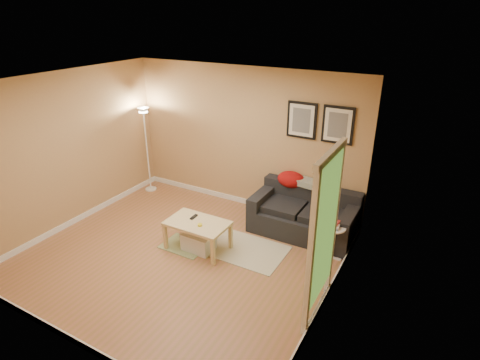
{
  "coord_description": "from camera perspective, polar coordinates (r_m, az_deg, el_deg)",
  "views": [
    {
      "loc": [
        3.23,
        -3.96,
        3.47
      ],
      "look_at": [
        0.55,
        0.85,
        1.05
      ],
      "focal_mm": 29.23,
      "sensor_mm": 36.0,
      "label": 1
    }
  ],
  "objects": [
    {
      "name": "baseboard_right",
      "position": [
        5.32,
        12.04,
        -16.88
      ],
      "size": [
        0.02,
        4.0,
        0.1
      ],
      "primitive_type": "cube",
      "color": "white",
      "rests_on": "ground"
    },
    {
      "name": "area_rug",
      "position": [
        6.21,
        0.74,
        -10.14
      ],
      "size": [
        1.25,
        0.85,
        0.01
      ],
      "primitive_type": "cube",
      "color": "beige",
      "rests_on": "ground"
    },
    {
      "name": "remote_control",
      "position": [
        6.17,
        -6.76,
        -5.37
      ],
      "size": [
        0.05,
        0.16,
        0.02
      ],
      "primitive_type": "cube",
      "rotation": [
        0.0,
        0.0,
        0.03
      ],
      "color": "black",
      "rests_on": "coffee_table"
    },
    {
      "name": "book_stack",
      "position": [
        5.91,
        13.53,
        -6.27
      ],
      "size": [
        0.2,
        0.25,
        0.07
      ],
      "primitive_type": null,
      "rotation": [
        0.0,
        0.0,
        -0.15
      ],
      "color": "#35619F",
      "rests_on": "side_table"
    },
    {
      "name": "green_runner",
      "position": [
        6.37,
        -8.13,
        -9.47
      ],
      "size": [
        0.7,
        0.5,
        0.01
      ],
      "primitive_type": "cube",
      "color": "#668C4C",
      "rests_on": "ground"
    },
    {
      "name": "wall_front",
      "position": [
        4.36,
        -25.72,
        -8.79
      ],
      "size": [
        4.5,
        0.0,
        4.5
      ],
      "primitive_type": "plane",
      "rotation": [
        -1.57,
        0.0,
        0.0
      ],
      "color": "tan",
      "rests_on": "ground"
    },
    {
      "name": "sofa",
      "position": [
        6.57,
        9.29,
        -4.73
      ],
      "size": [
        1.7,
        0.9,
        0.75
      ],
      "primitive_type": null,
      "color": "black",
      "rests_on": "ground"
    },
    {
      "name": "framed_print_right",
      "position": [
        6.35,
        14.11,
        7.78
      ],
      "size": [
        0.5,
        0.04,
        0.6
      ],
      "primitive_type": null,
      "color": "black",
      "rests_on": "wall_back"
    },
    {
      "name": "wall_back",
      "position": [
        7.11,
        0.64,
        5.98
      ],
      "size": [
        4.5,
        0.0,
        4.5
      ],
      "primitive_type": "plane",
      "rotation": [
        1.57,
        0.0,
        0.0
      ],
      "color": "tan",
      "rests_on": "ground"
    },
    {
      "name": "red_throw",
      "position": [
        6.78,
        7.46,
        0.08
      ],
      "size": [
        0.48,
        0.36,
        0.28
      ],
      "primitive_type": null,
      "color": "#9F0F0E",
      "rests_on": "sofa"
    },
    {
      "name": "tape_roll",
      "position": [
        5.93,
        -5.89,
        -6.54
      ],
      "size": [
        0.07,
        0.07,
        0.03
      ],
      "primitive_type": "cylinder",
      "color": "yellow",
      "rests_on": "coffee_table"
    },
    {
      "name": "coffee_table",
      "position": [
        6.16,
        -6.16,
        -8.06
      ],
      "size": [
        0.97,
        0.61,
        0.48
      ],
      "primitive_type": null,
      "rotation": [
        0.0,
        0.0,
        -0.03
      ],
      "color": "beige",
      "rests_on": "ground"
    },
    {
      "name": "plaid_throw",
      "position": [
        6.66,
        10.2,
        -0.5
      ],
      "size": [
        0.45,
        0.32,
        0.1
      ],
      "primitive_type": null,
      "rotation": [
        0.0,
        0.0,
        -0.14
      ],
      "color": "#C3BD71",
      "rests_on": "sofa"
    },
    {
      "name": "side_table",
      "position": [
        6.06,
        13.31,
        -8.86
      ],
      "size": [
        0.36,
        0.36,
        0.54
      ],
      "primitive_type": null,
      "color": "white",
      "rests_on": "ground"
    },
    {
      "name": "ceiling",
      "position": [
        5.18,
        -10.23,
        13.71
      ],
      "size": [
        4.5,
        4.5,
        0.0
      ],
      "primitive_type": "plane",
      "rotation": [
        3.14,
        0.0,
        0.0
      ],
      "color": "white",
      "rests_on": "wall_back"
    },
    {
      "name": "storage_bin",
      "position": [
        6.19,
        -6.05,
        -8.89
      ],
      "size": [
        0.48,
        0.35,
        0.3
      ],
      "primitive_type": null,
      "color": "white",
      "rests_on": "ground"
    },
    {
      "name": "wall_right",
      "position": [
        4.62,
        13.46,
        -5.01
      ],
      "size": [
        0.0,
        4.0,
        4.0
      ],
      "primitive_type": "plane",
      "rotation": [
        1.57,
        0.0,
        -1.57
      ],
      "color": "tan",
      "rests_on": "ground"
    },
    {
      "name": "framed_print_left",
      "position": [
        6.53,
        9.01,
        8.62
      ],
      "size": [
        0.5,
        0.04,
        0.6
      ],
      "primitive_type": null,
      "color": "black",
      "rests_on": "wall_back"
    },
    {
      "name": "baseboard_back",
      "position": [
        7.58,
        0.56,
        -3.07
      ],
      "size": [
        4.5,
        0.02,
        0.1
      ],
      "primitive_type": "cube",
      "color": "white",
      "rests_on": "ground"
    },
    {
      "name": "floor",
      "position": [
        6.17,
        -8.48,
        -10.75
      ],
      "size": [
        4.5,
        4.5,
        0.0
      ],
      "primitive_type": "plane",
      "color": "#A56546",
      "rests_on": "ground"
    },
    {
      "name": "baseboard_left",
      "position": [
        7.57,
        -22.22,
        -5.06
      ],
      "size": [
        0.02,
        4.0,
        0.1
      ],
      "primitive_type": "cube",
      "color": "white",
      "rests_on": "ground"
    },
    {
      "name": "floor_lamp",
      "position": [
        8.07,
        -13.38,
        3.95
      ],
      "size": [
        0.23,
        0.23,
        1.74
      ],
      "primitive_type": null,
      "color": "white",
      "rests_on": "ground"
    },
    {
      "name": "wall_left",
      "position": [
        7.1,
        -23.81,
        3.87
      ],
      "size": [
        0.0,
        4.0,
        4.0
      ],
      "primitive_type": "plane",
      "rotation": [
        1.57,
        0.0,
        1.57
      ],
      "color": "tan",
      "rests_on": "ground"
    },
    {
      "name": "doorway",
      "position": [
        4.64,
        12.01,
        -8.65
      ],
      "size": [
        0.12,
        1.01,
        2.13
      ],
      "primitive_type": null,
      "color": "white",
      "rests_on": "ground"
    },
    {
      "name": "baseboard_front",
      "position": [
        5.1,
        -23.0,
        -20.75
      ],
      "size": [
        4.5,
        0.02,
        0.1
      ],
      "primitive_type": "cube",
      "color": "white",
      "rests_on": "ground"
    }
  ]
}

